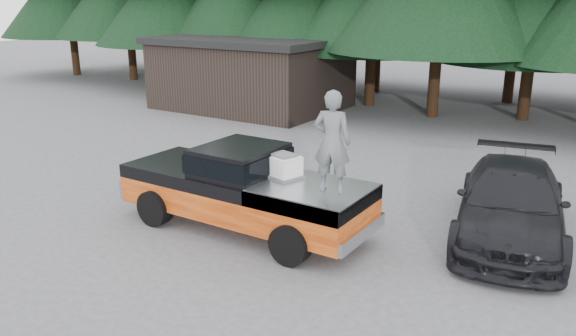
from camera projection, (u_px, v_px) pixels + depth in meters
The scene contains 7 objects.
ground at pixel (259, 231), 12.66m from camera, with size 120.00×120.00×0.00m, color #4C4C4F.
pickup_truck at pixel (244, 201), 12.63m from camera, with size 6.00×2.04×1.33m, color orange, non-canonical shape.
truck_cab at pixel (240, 159), 12.40m from camera, with size 1.66×1.90×0.59m, color black.
air_compressor at pixel (283, 167), 12.05m from camera, with size 0.67×0.55×0.46m, color white.
man_on_bed at pixel (332, 142), 10.93m from camera, with size 0.75×0.49×2.05m, color #565B5D.
parked_car at pixel (511, 203), 12.15m from camera, with size 2.20×5.42×1.57m, color black.
utility_building at pixel (252, 72), 26.49m from camera, with size 8.40×6.40×3.30m.
Camera 1 is at (6.88, -9.48, 5.05)m, focal length 35.00 mm.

